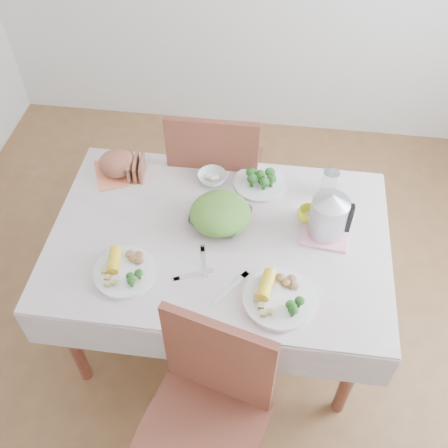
# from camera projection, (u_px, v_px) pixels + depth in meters

# --- Properties ---
(floor) EXTENTS (3.60, 3.60, 0.00)m
(floor) POSITION_uv_depth(u_px,v_px,m) (220.00, 323.00, 2.90)
(floor) COLOR brown
(floor) RESTS_ON ground
(dining_table) EXTENTS (1.40, 0.90, 0.75)m
(dining_table) POSITION_uv_depth(u_px,v_px,m) (220.00, 285.00, 2.62)
(dining_table) COLOR brown
(dining_table) RESTS_ON floor
(tablecloth) EXTENTS (1.50, 1.00, 0.01)m
(tablecloth) POSITION_uv_depth(u_px,v_px,m) (219.00, 236.00, 2.33)
(tablecloth) COLOR beige
(tablecloth) RESTS_ON dining_table
(chair_near) EXTENTS (0.56, 0.56, 1.01)m
(chair_near) POSITION_uv_depth(u_px,v_px,m) (199.00, 440.00, 2.03)
(chair_near) COLOR brown
(chair_near) RESTS_ON floor
(chair_far) EXTENTS (0.48, 0.48, 1.05)m
(chair_far) POSITION_uv_depth(u_px,v_px,m) (218.00, 180.00, 2.98)
(chair_far) COLOR brown
(chair_far) RESTS_ON floor
(salad_bowl) EXTENTS (0.33, 0.33, 0.06)m
(salad_bowl) POSITION_uv_depth(u_px,v_px,m) (220.00, 218.00, 2.35)
(salad_bowl) COLOR white
(salad_bowl) RESTS_ON tablecloth
(dinner_plate_left) EXTENTS (0.32, 0.32, 0.02)m
(dinner_plate_left) POSITION_uv_depth(u_px,v_px,m) (125.00, 272.00, 2.18)
(dinner_plate_left) COLOR white
(dinner_plate_left) RESTS_ON tablecloth
(dinner_plate_right) EXTENTS (0.40, 0.40, 0.02)m
(dinner_plate_right) POSITION_uv_depth(u_px,v_px,m) (279.00, 299.00, 2.09)
(dinner_plate_right) COLOR white
(dinner_plate_right) RESTS_ON tablecloth
(broccoli_plate) EXTENTS (0.33, 0.33, 0.02)m
(broccoli_plate) POSITION_uv_depth(u_px,v_px,m) (259.00, 184.00, 2.53)
(broccoli_plate) COLOR beige
(broccoli_plate) RESTS_ON tablecloth
(napkin) EXTENTS (0.30, 0.30, 0.00)m
(napkin) POSITION_uv_depth(u_px,v_px,m) (119.00, 172.00, 2.59)
(napkin) COLOR #FF8357
(napkin) RESTS_ON tablecloth
(bread_loaf) EXTENTS (0.22, 0.21, 0.11)m
(bread_loaf) POSITION_uv_depth(u_px,v_px,m) (117.00, 163.00, 2.55)
(bread_loaf) COLOR brown
(bread_loaf) RESTS_ON napkin
(fruit_bowl) EXTENTS (0.15, 0.15, 0.04)m
(fruit_bowl) POSITION_uv_depth(u_px,v_px,m) (212.00, 178.00, 2.54)
(fruit_bowl) COLOR white
(fruit_bowl) RESTS_ON tablecloth
(yellow_mug) EXTENTS (0.11, 0.11, 0.07)m
(yellow_mug) POSITION_uv_depth(u_px,v_px,m) (307.00, 214.00, 2.36)
(yellow_mug) COLOR #F2FC27
(yellow_mug) RESTS_ON tablecloth
(glass_tumbler) EXTENTS (0.08, 0.08, 0.14)m
(glass_tumbler) POSITION_uv_depth(u_px,v_px,m) (329.00, 185.00, 2.45)
(glass_tumbler) COLOR white
(glass_tumbler) RESTS_ON tablecloth
(pink_tray) EXTENTS (0.22, 0.22, 0.02)m
(pink_tray) POSITION_uv_depth(u_px,v_px,m) (325.00, 232.00, 2.33)
(pink_tray) COLOR #FE9BB8
(pink_tray) RESTS_ON tablecloth
(electric_kettle) EXTENTS (0.20, 0.20, 0.23)m
(electric_kettle) POSITION_uv_depth(u_px,v_px,m) (329.00, 215.00, 2.25)
(electric_kettle) COLOR #B2B5BA
(electric_kettle) RESTS_ON pink_tray
(fork_left) EXTENTS (0.06, 0.17, 0.00)m
(fork_left) POSITION_uv_depth(u_px,v_px,m) (204.00, 262.00, 2.23)
(fork_left) COLOR silver
(fork_left) RESTS_ON tablecloth
(fork_right) EXTENTS (0.14, 0.18, 0.00)m
(fork_right) POSITION_uv_depth(u_px,v_px,m) (231.00, 287.00, 2.14)
(fork_right) COLOR silver
(fork_right) RESTS_ON tablecloth
(knife) EXTENTS (0.16, 0.09, 0.00)m
(knife) POSITION_uv_depth(u_px,v_px,m) (193.00, 275.00, 2.18)
(knife) COLOR silver
(knife) RESTS_ON tablecloth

